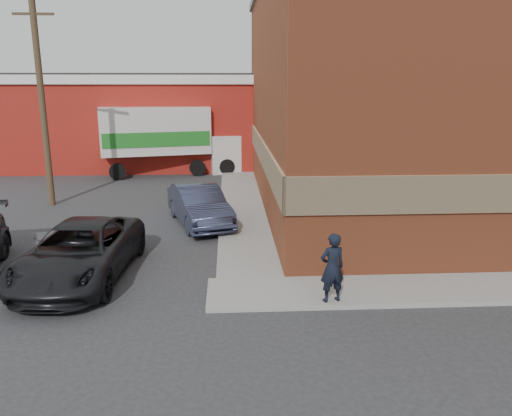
# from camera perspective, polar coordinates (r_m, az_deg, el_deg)

# --- Properties ---
(ground) EXTENTS (90.00, 90.00, 0.00)m
(ground) POSITION_cam_1_polar(r_m,az_deg,el_deg) (13.24, -3.27, -8.46)
(ground) COLOR #28282B
(ground) RESTS_ON ground
(brick_building) EXTENTS (14.25, 18.25, 9.36)m
(brick_building) POSITION_cam_1_polar(r_m,az_deg,el_deg) (22.84, 18.92, 12.39)
(brick_building) COLOR #9D4728
(brick_building) RESTS_ON ground
(sidewalk_west) EXTENTS (1.80, 18.00, 0.12)m
(sidewalk_west) POSITION_cam_1_polar(r_m,az_deg,el_deg) (21.82, -1.71, 0.82)
(sidewalk_west) COLOR gray
(sidewalk_west) RESTS_ON ground
(warehouse) EXTENTS (16.30, 8.30, 5.60)m
(warehouse) POSITION_cam_1_polar(r_m,az_deg,el_deg) (32.87, -14.03, 9.76)
(warehouse) COLOR maroon
(warehouse) RESTS_ON ground
(utility_pole) EXTENTS (2.00, 0.26, 9.00)m
(utility_pole) POSITION_cam_1_polar(r_m,az_deg,el_deg) (22.54, -23.36, 12.15)
(utility_pole) COLOR #4E3B27
(utility_pole) RESTS_ON ground
(man) EXTENTS (0.68, 0.53, 1.65)m
(man) POSITION_cam_1_polar(r_m,az_deg,el_deg) (11.69, 8.70, -6.76)
(man) COLOR black
(man) RESTS_ON sidewalk_south
(sedan) EXTENTS (2.78, 4.65, 1.45)m
(sedan) POSITION_cam_1_polar(r_m,az_deg,el_deg) (18.36, -6.50, 0.31)
(sedan) COLOR #323853
(sedan) RESTS_ON ground
(suv_a) EXTENTS (2.80, 5.45, 1.47)m
(suv_a) POSITION_cam_1_polar(r_m,az_deg,el_deg) (14.04, -19.50, -4.74)
(suv_a) COLOR black
(suv_a) RESTS_ON ground
(box_truck) EXTENTS (8.00, 3.94, 3.79)m
(box_truck) POSITION_cam_1_polar(r_m,az_deg,el_deg) (28.74, -9.97, 8.14)
(box_truck) COLOR silver
(box_truck) RESTS_ON ground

